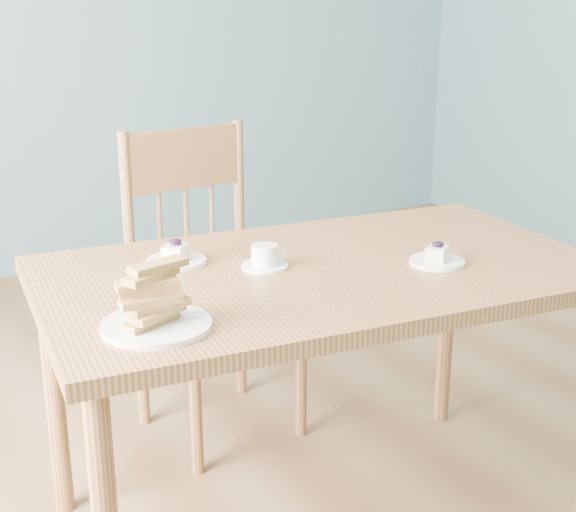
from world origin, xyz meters
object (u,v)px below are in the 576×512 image
Objects in this scene: cheesecake_plate_far at (176,257)px; coffee_cup at (265,258)px; cheesecake_plate_near at (437,258)px; biscotti_plate at (155,306)px; dining_table at (321,294)px; dining_chair at (211,282)px.

coffee_cup is at bearing -40.96° from cheesecake_plate_far.
cheesecake_plate_far is at bearing 162.92° from coffee_cup.
biscotti_plate is at bearing -179.82° from cheesecake_plate_near.
cheesecake_plate_far is (-0.57, 0.37, 0.00)m from cheesecake_plate_near.
cheesecake_plate_near is 1.20× the size of coffee_cup.
dining_chair is at bearing 97.93° from dining_table.
cheesecake_plate_near reaches higher than dining_table.
dining_table is 10.68× the size of cheesecake_plate_near.
cheesecake_plate_far is 1.31× the size of coffee_cup.
dining_chair is (0.01, 0.65, -0.16)m from dining_table.
dining_table is 1.49× the size of dining_chair.
biscotti_plate reaches higher than cheesecake_plate_near.
dining_table is 12.81× the size of coffee_cup.
dining_chair is 4.40× the size of biscotti_plate.
biscotti_plate is (-0.52, -0.15, 0.12)m from dining_table.
cheesecake_plate_near is at bearing -4.75° from coffee_cup.
dining_chair reaches higher than cheesecake_plate_near.
cheesecake_plate_far is at bearing 147.13° from cheesecake_plate_near.
coffee_cup is (0.18, -0.15, 0.01)m from cheesecake_plate_far.
biscotti_plate reaches higher than coffee_cup.
cheesecake_plate_near is 0.45m from coffee_cup.
dining_table is 0.18m from coffee_cup.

